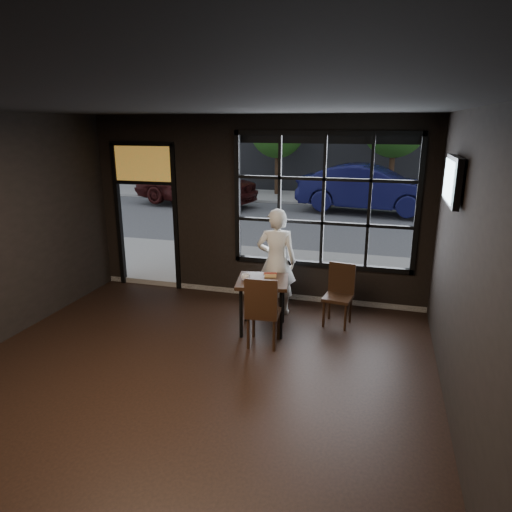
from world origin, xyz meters
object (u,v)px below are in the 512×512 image
(cafe_table, at_px, (263,305))
(man, at_px, (276,262))
(navy_car, at_px, (369,188))
(chair_near, at_px, (264,310))

(cafe_table, distance_m, man, 0.86)
(man, bearing_deg, cafe_table, 78.80)
(cafe_table, bearing_deg, navy_car, 73.70)
(cafe_table, relative_size, navy_car, 0.17)
(chair_near, bearing_deg, cafe_table, -77.21)
(man, bearing_deg, navy_car, -104.58)
(man, height_order, navy_car, man)
(cafe_table, xyz_separation_m, chair_near, (0.14, -0.46, 0.12))
(man, bearing_deg, chair_near, 86.74)
(cafe_table, height_order, chair_near, chair_near)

